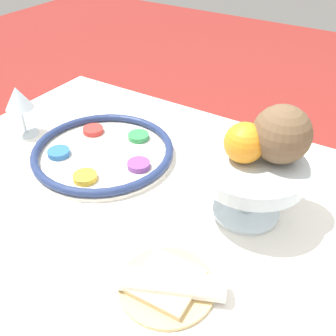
# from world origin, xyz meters

# --- Properties ---
(dining_table) EXTENTS (1.38, 0.84, 0.75)m
(dining_table) POSITION_xyz_m (0.00, 0.00, 0.37)
(dining_table) COLOR white
(dining_table) RESTS_ON ground_plane
(seder_plate) EXTENTS (0.36, 0.36, 0.03)m
(seder_plate) POSITION_xyz_m (-0.29, 0.07, 0.76)
(seder_plate) COLOR silver
(seder_plate) RESTS_ON dining_table
(wine_glass) EXTENTS (0.07, 0.07, 0.14)m
(wine_glass) POSITION_xyz_m (-0.55, 0.04, 0.85)
(wine_glass) COLOR silver
(wine_glass) RESTS_ON dining_table
(fruit_stand) EXTENTS (0.22, 0.22, 0.13)m
(fruit_stand) POSITION_xyz_m (0.09, 0.07, 0.85)
(fruit_stand) COLOR silver
(fruit_stand) RESTS_ON dining_table
(orange_fruit) EXTENTS (0.08, 0.08, 0.08)m
(orange_fruit) POSITION_xyz_m (0.07, 0.07, 0.91)
(orange_fruit) COLOR orange
(orange_fruit) RESTS_ON fruit_stand
(coconut) EXTENTS (0.11, 0.11, 0.11)m
(coconut) POSITION_xyz_m (0.13, 0.11, 0.93)
(coconut) COLOR brown
(coconut) RESTS_ON fruit_stand
(bread_plate) EXTENTS (0.17, 0.17, 0.02)m
(bread_plate) POSITION_xyz_m (0.05, -0.18, 0.75)
(bread_plate) COLOR tan
(bread_plate) RESTS_ON dining_table
(napkin_roll) EXTENTS (0.18, 0.11, 0.04)m
(napkin_roll) POSITION_xyz_m (0.07, -0.18, 0.77)
(napkin_roll) COLOR white
(napkin_roll) RESTS_ON dining_table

